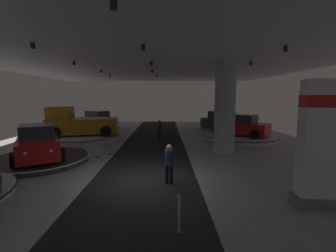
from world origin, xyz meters
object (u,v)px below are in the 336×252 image
Objects in this scene: brand_sign_pylon at (319,143)px; display_platform_deep_left at (97,129)px; display_platform_mid_left at (39,160)px; display_car_far_right at (241,126)px; column_right at (225,108)px; display_car_mid_left at (38,143)px; display_platform_deep_right at (220,128)px; visitor_walking_far at (160,128)px; display_car_deep_right at (220,120)px; display_platform_far_right at (241,137)px; display_platform_far_left at (84,137)px; pickup_truck_far_left at (79,123)px; visitor_walking_near at (169,162)px; display_car_deep_left at (97,120)px.

brand_sign_pylon is 19.92m from display_platform_deep_left.
brand_sign_pylon is 12.50m from display_platform_mid_left.
display_car_far_right is at bearing -19.77° from display_platform_deep_left.
column_right is 10.56m from display_car_mid_left.
display_platform_deep_right is 8.07m from visitor_walking_far.
visitor_walking_far is (-6.18, -5.14, 0.76)m from display_platform_deep_right.
column_right is 10.04m from display_car_deep_right.
display_platform_mid_left is (-12.78, -6.46, -0.01)m from display_platform_far_right.
display_platform_far_right is 5.23m from display_car_deep_right.
brand_sign_pylon is 0.88× the size of display_platform_deep_left.
pickup_truck_far_left is at bearing -171.21° from display_platform_far_left.
display_platform_deep_right is (12.34, 5.05, -0.05)m from display_platform_far_left.
brand_sign_pylon reaches higher than visitor_walking_near.
display_car_far_right is 11.19m from visitor_walking_near.
column_right reaches higher than visitor_walking_near.
display_car_deep_right is at bearing 86.54° from brand_sign_pylon.
display_platform_deep_left is 2.83× the size of visitor_walking_near.
display_platform_far_right is at bearing 139.93° from display_car_far_right.
display_platform_far_left is 6.57m from display_platform_mid_left.
display_car_deep_left reaches higher than display_car_mid_left.
display_car_deep_left is at bearing 160.26° from display_car_far_right.
visitor_walking_far is at bearing -35.73° from display_platform_deep_left.
display_platform_far_right reaches higher than display_platform_deep_right.
brand_sign_pylon is at bearing -93.54° from display_platform_deep_right.
display_car_deep_right is at bearing 43.14° from display_car_mid_left.
display_car_mid_left is (0.29, -11.13, 0.88)m from display_platform_deep_left.
display_car_deep_right is at bearing 22.24° from display_platform_far_left.
column_right is at bearing -119.77° from display_car_far_right.
display_car_deep_left is 1.00× the size of display_car_mid_left.
display_platform_far_right is (13.07, -0.06, -1.11)m from pickup_truck_far_left.
display_car_deep_right is at bearing 94.90° from display_platform_far_right.
display_car_far_right is 14.34m from display_car_mid_left.
display_car_deep_left reaches higher than display_car_deep_right.
pickup_truck_far_left reaches higher than display_platform_mid_left.
pickup_truck_far_left is 1.11× the size of display_platform_mid_left.
display_car_deep_right is (12.31, 5.04, 0.83)m from display_platform_far_left.
display_platform_far_right is at bearing -0.27° from pickup_truck_far_left.
display_car_deep_left reaches higher than display_platform_deep_right.
column_right reaches higher than display_platform_deep_right.
brand_sign_pylon is 16.22m from display_platform_far_left.
display_car_far_right is at bearing -19.74° from display_car_deep_left.
pickup_truck_far_left reaches higher than display_platform_deep_left.
display_car_mid_left is (-0.04, -6.55, 0.85)m from display_platform_far_left.
column_right is 0.99× the size of pickup_truck_far_left.
display_car_mid_left is 7.45m from visitor_walking_near.
display_car_deep_right is (-0.46, 5.17, -0.05)m from display_car_far_right.
display_car_far_right is 5.29m from display_platform_deep_right.
visitor_walking_far is (-6.62, 0.05, -0.17)m from display_car_far_right.
pickup_truck_far_left reaches higher than display_platform_far_right.
display_platform_deep_left is at bearing 144.27° from visitor_walking_far.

